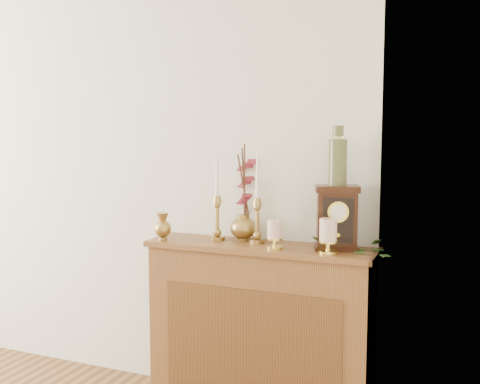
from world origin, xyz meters
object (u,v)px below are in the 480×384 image
at_px(candlestick_left, 217,210).
at_px(ceramic_vase, 338,159).
at_px(bud_vase, 163,227).
at_px(candlestick_center, 257,213).
at_px(mantel_clock, 337,218).
at_px(ginger_jar, 246,196).

height_order(candlestick_left, ceramic_vase, ceramic_vase).
bearing_deg(bud_vase, candlestick_left, 22.59).
bearing_deg(ceramic_vase, candlestick_center, -179.58).
bearing_deg(bud_vase, mantel_clock, 7.50).
bearing_deg(ceramic_vase, ginger_jar, 170.89).
relative_size(candlestick_center, ginger_jar, 0.94).
height_order(candlestick_center, ginger_jar, ginger_jar).
bearing_deg(bud_vase, candlestick_center, 13.62).
xyz_separation_m(bud_vase, ceramic_vase, (0.94, 0.13, 0.39)).
bearing_deg(ginger_jar, candlestick_center, -41.15).
distance_m(candlestick_left, mantel_clock, 0.66).
bearing_deg(ginger_jar, mantel_clock, -9.39).
distance_m(ginger_jar, ceramic_vase, 0.58).
bearing_deg(bud_vase, ginger_jar, 27.36).
distance_m(candlestick_center, mantel_clock, 0.43).
xyz_separation_m(candlestick_center, bud_vase, (-0.51, -0.12, -0.09)).
bearing_deg(candlestick_center, candlestick_left, -178.00).
height_order(bud_vase, ceramic_vase, ceramic_vase).
xyz_separation_m(candlestick_center, ceramic_vase, (0.43, 0.00, 0.30)).
distance_m(candlestick_left, candlestick_center, 0.23).
height_order(candlestick_center, ceramic_vase, ceramic_vase).
distance_m(ginger_jar, mantel_clock, 0.55).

